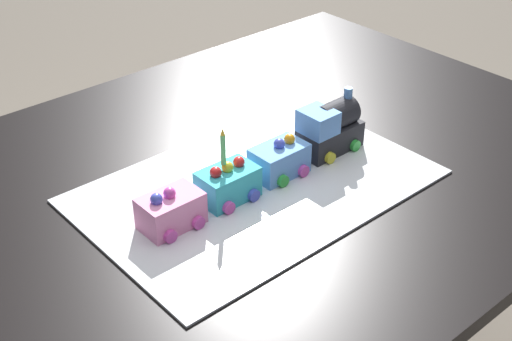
{
  "coord_description": "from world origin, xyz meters",
  "views": [
    {
      "loc": [
        0.72,
        0.84,
        1.44
      ],
      "look_at": [
        0.03,
        0.05,
        0.77
      ],
      "focal_mm": 50.07,
      "sensor_mm": 36.0,
      "label": 1
    }
  ],
  "objects_px": {
    "dining_table": "(252,216)",
    "birthday_candle": "(223,147)",
    "cake_car_hopper_bubblegum": "(171,211)",
    "cake_car_flatbed_sky_blue": "(279,160)",
    "cake_car_tanker_turquoise": "(228,183)",
    "cake_locomotive": "(330,128)"
  },
  "relations": [
    {
      "from": "birthday_candle",
      "to": "cake_car_hopper_bubblegum",
      "type": "bearing_deg",
      "value": -0.0
    },
    {
      "from": "cake_car_flatbed_sky_blue",
      "to": "dining_table",
      "type": "bearing_deg",
      "value": -64.74
    },
    {
      "from": "cake_car_flatbed_sky_blue",
      "to": "birthday_candle",
      "type": "height_order",
      "value": "birthday_candle"
    },
    {
      "from": "cake_locomotive",
      "to": "cake_car_flatbed_sky_blue",
      "type": "relative_size",
      "value": 1.4
    },
    {
      "from": "dining_table",
      "to": "birthday_candle",
      "type": "relative_size",
      "value": 20.91
    },
    {
      "from": "dining_table",
      "to": "cake_car_hopper_bubblegum",
      "type": "height_order",
      "value": "cake_car_hopper_bubblegum"
    },
    {
      "from": "cake_car_tanker_turquoise",
      "to": "cake_car_hopper_bubblegum",
      "type": "relative_size",
      "value": 1.0
    },
    {
      "from": "cake_car_hopper_bubblegum",
      "to": "cake_locomotive",
      "type": "bearing_deg",
      "value": -180.0
    },
    {
      "from": "dining_table",
      "to": "cake_locomotive",
      "type": "bearing_deg",
      "value": 162.03
    },
    {
      "from": "dining_table",
      "to": "cake_car_flatbed_sky_blue",
      "type": "distance_m",
      "value": 0.15
    },
    {
      "from": "cake_locomotive",
      "to": "dining_table",
      "type": "bearing_deg",
      "value": -17.97
    },
    {
      "from": "birthday_candle",
      "to": "cake_car_flatbed_sky_blue",
      "type": "bearing_deg",
      "value": -180.0
    },
    {
      "from": "cake_locomotive",
      "to": "cake_car_tanker_turquoise",
      "type": "relative_size",
      "value": 1.4
    },
    {
      "from": "cake_car_tanker_turquoise",
      "to": "cake_car_flatbed_sky_blue",
      "type": "bearing_deg",
      "value": 180.0
    },
    {
      "from": "cake_car_flatbed_sky_blue",
      "to": "cake_car_tanker_turquoise",
      "type": "distance_m",
      "value": 0.12
    },
    {
      "from": "cake_car_tanker_turquoise",
      "to": "birthday_candle",
      "type": "xyz_separation_m",
      "value": [
        0.01,
        0.0,
        0.08
      ]
    },
    {
      "from": "cake_car_flatbed_sky_blue",
      "to": "cake_car_hopper_bubblegum",
      "type": "bearing_deg",
      "value": 0.0
    },
    {
      "from": "cake_car_hopper_bubblegum",
      "to": "birthday_candle",
      "type": "height_order",
      "value": "birthday_candle"
    },
    {
      "from": "dining_table",
      "to": "cake_car_hopper_bubblegum",
      "type": "xyz_separation_m",
      "value": [
        0.21,
        0.05,
        0.14
      ]
    },
    {
      "from": "cake_locomotive",
      "to": "cake_car_tanker_turquoise",
      "type": "bearing_deg",
      "value": 0.0
    },
    {
      "from": "dining_table",
      "to": "cake_locomotive",
      "type": "xyz_separation_m",
      "value": [
        -0.15,
        0.05,
        0.16
      ]
    },
    {
      "from": "cake_car_flatbed_sky_blue",
      "to": "birthday_candle",
      "type": "bearing_deg",
      "value": 0.0
    }
  ]
}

